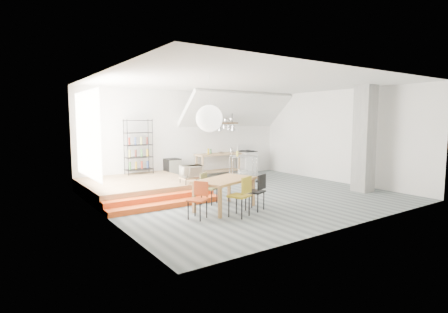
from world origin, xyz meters
TOP-DOWN VIEW (x-y plane):
  - floor at (0.00, 0.00)m, footprint 8.00×8.00m
  - wall_back at (0.00, 3.50)m, footprint 8.00×0.04m
  - wall_left at (-4.00, 0.00)m, footprint 0.04×7.00m
  - wall_right at (4.00, 0.00)m, footprint 0.04×7.00m
  - ceiling at (0.00, 0.00)m, footprint 8.00×7.00m
  - slope_ceiling at (1.80, 2.90)m, footprint 4.40×1.44m
  - window_pane at (-3.98, 1.50)m, footprint 0.02×2.50m
  - platform at (-2.50, 2.00)m, footprint 3.00×3.00m
  - step_lower at (-2.50, 0.05)m, footprint 3.00×0.35m
  - step_upper at (-2.50, 0.40)m, footprint 3.00×0.35m
  - concrete_column at (3.30, -1.50)m, footprint 0.50×0.50m
  - kitchen_counter at (1.10, 3.15)m, footprint 1.80×0.60m
  - stove at (2.50, 3.16)m, footprint 0.60×0.60m
  - pot_rack at (1.13, 2.92)m, footprint 1.20×0.50m
  - wire_shelving at (-2.00, 3.20)m, footprint 0.88×0.38m
  - microwave_shelf at (-1.40, 0.75)m, footprint 0.60×0.40m
  - paper_lantern at (-1.96, -1.10)m, footprint 0.60×0.60m
  - dining_table at (-1.40, -0.90)m, footprint 1.78×1.36m
  - chair_mustard at (-1.48, -1.69)m, footprint 0.55×0.55m
  - chair_black at (-0.83, -1.45)m, footprint 0.53×0.53m
  - chair_olive at (-1.46, -0.18)m, footprint 0.50×0.50m
  - chair_red at (-2.31, -1.21)m, footprint 0.51×0.51m
  - rolling_cart at (1.27, 1.83)m, footprint 1.06×0.84m
  - mini_fridge at (-0.79, 3.20)m, footprint 0.49×0.49m
  - microwave at (-1.40, 0.75)m, footprint 0.63×0.47m
  - bowl at (1.21, 3.10)m, footprint 0.26×0.26m

SIDE VIEW (x-z plane):
  - floor at x=0.00m, z-range 0.00..0.00m
  - step_lower at x=-2.50m, z-range 0.00..0.13m
  - step_upper at x=-2.50m, z-range 0.00..0.27m
  - platform at x=-2.50m, z-range 0.00..0.40m
  - mini_fridge at x=-0.79m, z-range 0.00..0.83m
  - chair_olive at x=-1.46m, z-range 0.08..0.88m
  - stove at x=2.50m, z-range -0.11..1.07m
  - chair_red at x=-2.31m, z-range 0.08..0.89m
  - chair_black at x=-0.83m, z-range 0.09..0.97m
  - microwave_shelf at x=-1.40m, z-range 0.46..0.63m
  - chair_mustard at x=-1.48m, z-range 0.09..1.01m
  - rolling_cart at x=1.27m, z-range 0.14..1.07m
  - kitchen_counter at x=1.10m, z-range 0.17..1.08m
  - dining_table at x=-1.40m, z-range 0.29..1.04m
  - microwave at x=-1.40m, z-range 0.56..0.89m
  - bowl at x=1.21m, z-range 0.91..0.96m
  - wire_shelving at x=-2.00m, z-range 0.43..2.23m
  - wall_back at x=0.00m, z-range 0.00..3.20m
  - wall_left at x=-4.00m, z-range 0.00..3.20m
  - wall_right at x=4.00m, z-range 0.00..3.20m
  - concrete_column at x=3.30m, z-range 0.00..3.20m
  - window_pane at x=-3.98m, z-range 0.70..2.90m
  - pot_rack at x=1.13m, z-range 1.26..2.69m
  - paper_lantern at x=-1.96m, z-range 1.90..2.50m
  - slope_ceiling at x=1.80m, z-range 1.89..3.21m
  - ceiling at x=0.00m, z-range 3.19..3.21m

